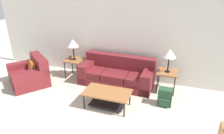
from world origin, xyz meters
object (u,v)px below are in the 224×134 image
couch (117,75)px  table_lamp_right (170,54)px  armchair (30,75)px  coffee_table (107,96)px  backpack (165,97)px  side_table_left (74,61)px  side_table_right (167,74)px  table_lamp_left (73,43)px

couch → table_lamp_right: size_ratio=3.37×
armchair → table_lamp_right: (3.81, 0.85, 0.80)m
armchair → coffee_table: (2.55, -0.39, 0.02)m
table_lamp_right → couch: bearing=-178.1°
armchair → table_lamp_right: size_ratio=2.30×
couch → armchair: (-2.41, -0.81, -0.01)m
coffee_table → backpack: backpack is taller
couch → armchair: size_ratio=1.47×
coffee_table → couch: bearing=96.9°
side_table_left → side_table_right: (2.80, 0.00, 0.00)m
couch → table_lamp_left: bearing=178.1°
side_table_right → table_lamp_left: (-2.80, -0.00, 0.57)m
table_lamp_right → side_table_right: bearing=90.0°
coffee_table → table_lamp_right: 1.93m
side_table_left → armchair: bearing=-139.7°
armchair → backpack: size_ratio=3.26×
side_table_right → coffee_table: bearing=-135.3°
couch → side_table_right: (1.40, 0.05, 0.22)m
side_table_left → table_lamp_left: bearing=-90.0°
side_table_left → coffee_table: bearing=-38.7°
side_table_left → couch: bearing=-1.9°
side_table_right → table_lamp_right: table_lamp_right is taller
armchair → table_lamp_right: table_lamp_right is taller
side_table_left → table_lamp_right: table_lamp_right is taller
backpack → table_lamp_left: bearing=165.8°
coffee_table → side_table_right: side_table_right is taller
table_lamp_left → side_table_right: bearing=0.0°
couch → backpack: 1.59m
side_table_left → table_lamp_right: (2.80, -0.00, 0.57)m
couch → table_lamp_left: table_lamp_left is taller
couch → backpack: bearing=-25.1°
side_table_left → side_table_right: bearing=0.0°
table_lamp_right → backpack: size_ratio=1.42×
armchair → backpack: 3.85m
couch → table_lamp_right: bearing=1.9°
side_table_right → table_lamp_right: (0.00, -0.00, 0.57)m
armchair → table_lamp_left: 1.54m
couch → armchair: couch is taller
table_lamp_left → side_table_left: bearing=90.0°
side_table_right → table_lamp_right: bearing=-90.0°
table_lamp_right → backpack: 1.13m
backpack → side_table_left: bearing=165.8°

